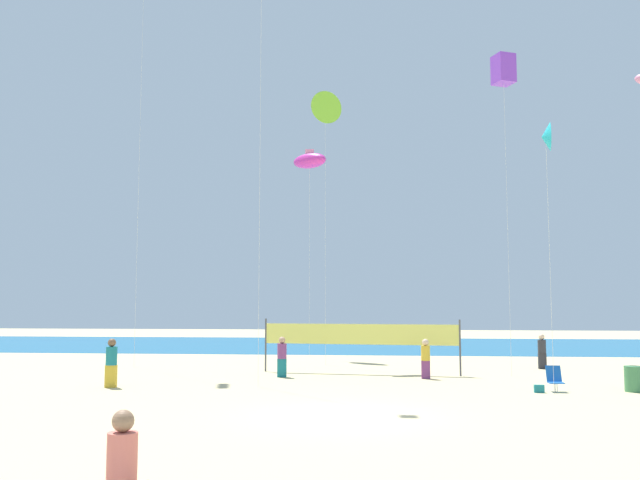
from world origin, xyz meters
name	(u,v)px	position (x,y,z in m)	size (l,w,h in m)	color
ground_plane	(343,416)	(0.00, 0.00, 0.00)	(120.00, 120.00, 0.00)	#D1BC89
ocean_band	(369,345)	(0.00, 31.54, 0.00)	(120.00, 20.00, 0.01)	#1E6B99
mother_figure	(122,473)	(-2.26, -10.14, 0.92)	(0.39, 0.39, 1.72)	maroon
beachgoer_charcoal_shirt	(542,350)	(8.61, 14.13, 0.88)	(0.38, 0.38, 1.65)	#2D2D33
beachgoer_teal_shirt	(111,361)	(-8.93, 5.45, 0.96)	(0.41, 0.41, 1.79)	gold
beachgoer_mustard_shirt	(426,357)	(2.85, 9.46, 0.87)	(0.37, 0.37, 1.62)	#7A3872
beachgoer_plum_shirt	(282,355)	(-3.15, 9.47, 0.90)	(0.39, 0.39, 1.69)	#19727A
folding_beach_chair	(555,378)	(7.14, 5.86, 0.47)	(0.52, 0.65, 0.89)	#1959B2
trash_barrel	(634,379)	(9.89, 6.03, 0.44)	(0.63, 0.63, 0.89)	#3F7F4C
volleyball_net	(360,336)	(0.07, 11.17, 1.64)	(8.73, 1.24, 2.40)	#4C4C51
beach_handbag	(539,389)	(6.50, 5.47, 0.13)	(0.34, 0.17, 0.27)	#19727A
kite_cyan_delta	(546,137)	(6.91, 5.06, 8.94)	(0.45, 1.05, 9.47)	silver
kite_violet_box	(503,70)	(6.54, 10.71, 13.44)	(1.07, 1.07, 14.10)	silver
kite_magenta_inflatable	(310,161)	(-3.15, 19.96, 11.51)	(2.61, 2.31, 12.21)	silver
kite_lime_delta	(325,108)	(-1.80, 15.11, 13.23)	(1.67, 1.06, 14.10)	silver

